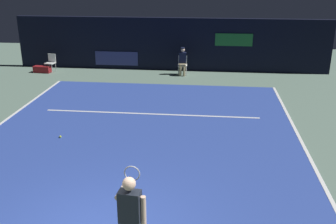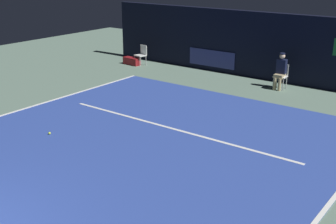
{
  "view_description": "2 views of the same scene",
  "coord_description": "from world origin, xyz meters",
  "px_view_note": "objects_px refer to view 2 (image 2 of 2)",
  "views": [
    {
      "loc": [
        2.01,
        -5.84,
        4.81
      ],
      "look_at": [
        0.79,
        5.34,
        0.71
      ],
      "focal_mm": 41.92,
      "sensor_mm": 36.0,
      "label": 1
    },
    {
      "loc": [
        6.78,
        -2.24,
        4.47
      ],
      "look_at": [
        0.26,
        6.41,
        0.72
      ],
      "focal_mm": 47.02,
      "sensor_mm": 36.0,
      "label": 2
    }
  ],
  "objects_px": {
    "line_judge_on_chair": "(281,71)",
    "equipment_bag": "(132,61)",
    "courtside_chair_near": "(142,54)",
    "tennis_ball": "(50,133)"
  },
  "relations": [
    {
      "from": "courtside_chair_near",
      "to": "tennis_ball",
      "type": "distance_m",
      "value": 8.64
    },
    {
      "from": "line_judge_on_chair",
      "to": "equipment_bag",
      "type": "xyz_separation_m",
      "value": [
        -6.94,
        -0.29,
        -0.53
      ]
    },
    {
      "from": "courtside_chair_near",
      "to": "equipment_bag",
      "type": "bearing_deg",
      "value": -148.13
    },
    {
      "from": "tennis_ball",
      "to": "equipment_bag",
      "type": "height_order",
      "value": "equipment_bag"
    },
    {
      "from": "line_judge_on_chair",
      "to": "equipment_bag",
      "type": "distance_m",
      "value": 6.97
    },
    {
      "from": "line_judge_on_chair",
      "to": "tennis_ball",
      "type": "bearing_deg",
      "value": -111.36
    },
    {
      "from": "line_judge_on_chair",
      "to": "equipment_bag",
      "type": "relative_size",
      "value": 1.57
    },
    {
      "from": "line_judge_on_chair",
      "to": "courtside_chair_near",
      "type": "relative_size",
      "value": 1.5
    },
    {
      "from": "courtside_chair_near",
      "to": "equipment_bag",
      "type": "height_order",
      "value": "courtside_chair_near"
    },
    {
      "from": "line_judge_on_chair",
      "to": "equipment_bag",
      "type": "bearing_deg",
      "value": -177.62
    }
  ]
}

